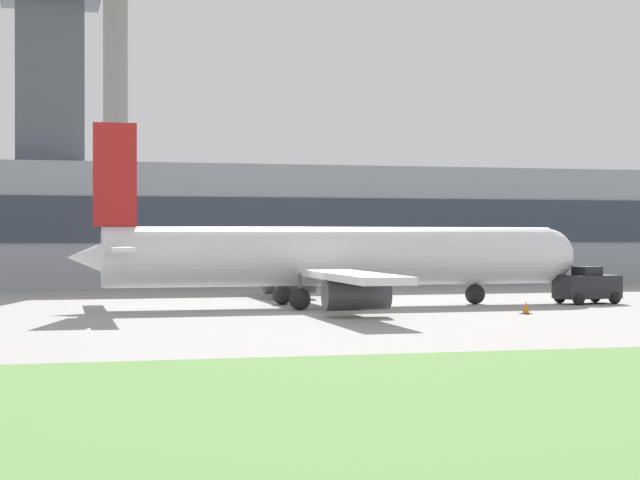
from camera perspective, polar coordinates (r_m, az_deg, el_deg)
name	(u,v)px	position (r m, az deg, el deg)	size (l,w,h in m)	color
ground_plane	(324,315)	(53.02, 0.23, -4.00)	(400.00, 400.00, 0.00)	#999691
terminal_building	(212,217)	(84.60, -5.79, 1.21)	(87.51, 12.26, 25.81)	#8C939E
smokestack_left	(115,81)	(106.96, -10.86, 8.33)	(2.75, 2.75, 37.72)	gray
airplane	(328,258)	(58.81, 0.41, -0.97)	(28.65, 27.85, 9.85)	silver
pushback_tug	(587,287)	(63.33, 14.06, -2.44)	(3.79, 2.85, 2.14)	#232328
traffic_cone_near_nose	(526,308)	(54.48, 10.92, -3.59)	(0.51, 0.51, 0.62)	black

